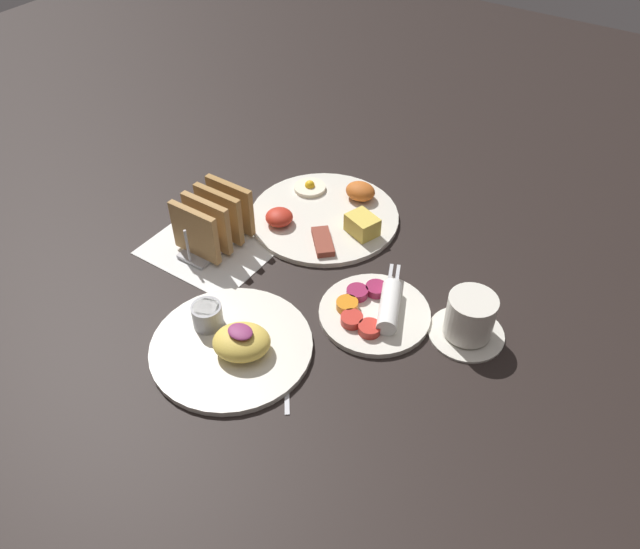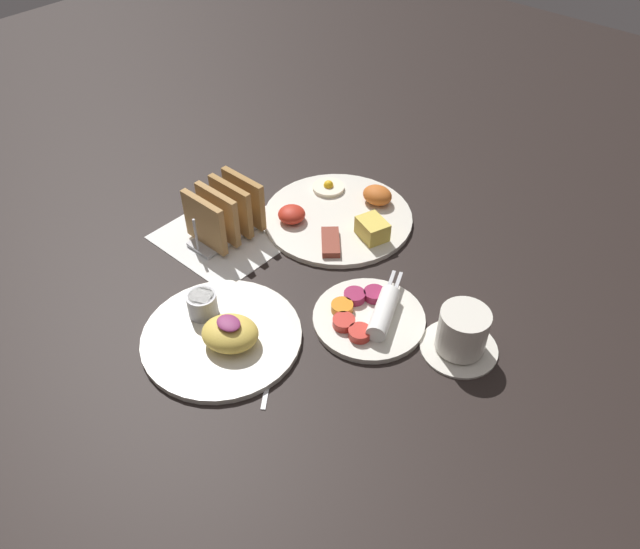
{
  "view_description": "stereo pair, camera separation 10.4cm",
  "coord_description": "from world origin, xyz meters",
  "px_view_note": "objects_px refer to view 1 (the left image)",
  "views": [
    {
      "loc": [
        0.5,
        -0.6,
        0.74
      ],
      "look_at": [
        0.07,
        0.04,
        0.03
      ],
      "focal_mm": 35.0,
      "sensor_mm": 36.0,
      "label": 1
    },
    {
      "loc": [
        0.58,
        -0.53,
        0.74
      ],
      "look_at": [
        0.07,
        0.04,
        0.03
      ],
      "focal_mm": 35.0,
      "sensor_mm": 36.0,
      "label": 2
    }
  ],
  "objects_px": {
    "plate_breakfast": "(327,214)",
    "toast_rack": "(214,221)",
    "plate_foreground": "(232,342)",
    "coffee_cup": "(470,319)",
    "plate_condiments": "(375,311)"
  },
  "relations": [
    {
      "from": "plate_condiments",
      "to": "coffee_cup",
      "type": "height_order",
      "value": "coffee_cup"
    },
    {
      "from": "toast_rack",
      "to": "coffee_cup",
      "type": "relative_size",
      "value": 1.23
    },
    {
      "from": "plate_condiments",
      "to": "coffee_cup",
      "type": "distance_m",
      "value": 0.15
    },
    {
      "from": "plate_foreground",
      "to": "coffee_cup",
      "type": "distance_m",
      "value": 0.37
    },
    {
      "from": "plate_breakfast",
      "to": "plate_condiments",
      "type": "height_order",
      "value": "plate_breakfast"
    },
    {
      "from": "plate_condiments",
      "to": "toast_rack",
      "type": "relative_size",
      "value": 1.32
    },
    {
      "from": "plate_foreground",
      "to": "toast_rack",
      "type": "relative_size",
      "value": 1.7
    },
    {
      "from": "plate_foreground",
      "to": "toast_rack",
      "type": "height_order",
      "value": "toast_rack"
    },
    {
      "from": "plate_condiments",
      "to": "toast_rack",
      "type": "xyz_separation_m",
      "value": [
        -0.34,
        -0.0,
        0.04
      ]
    },
    {
      "from": "plate_breakfast",
      "to": "coffee_cup",
      "type": "relative_size",
      "value": 2.39
    },
    {
      "from": "plate_foreground",
      "to": "coffee_cup",
      "type": "bearing_deg",
      "value": 38.35
    },
    {
      "from": "plate_breakfast",
      "to": "toast_rack",
      "type": "distance_m",
      "value": 0.22
    },
    {
      "from": "plate_breakfast",
      "to": "coffee_cup",
      "type": "xyz_separation_m",
      "value": [
        0.35,
        -0.13,
        0.03
      ]
    },
    {
      "from": "plate_foreground",
      "to": "toast_rack",
      "type": "distance_m",
      "value": 0.26
    },
    {
      "from": "plate_foreground",
      "to": "coffee_cup",
      "type": "xyz_separation_m",
      "value": [
        0.29,
        0.23,
        0.02
      ]
    }
  ]
}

